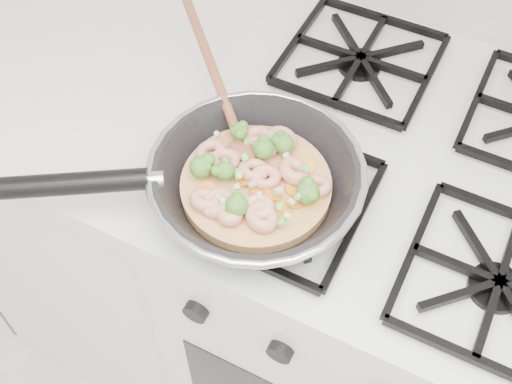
% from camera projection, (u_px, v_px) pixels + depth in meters
% --- Properties ---
extents(stove, '(0.60, 0.60, 0.92)m').
position_uv_depth(stove, '(374.00, 303.00, 1.29)').
color(stove, silver).
rests_on(stove, ground).
extents(counter_left, '(1.00, 0.60, 0.90)m').
position_uv_depth(counter_left, '(49.00, 164.00, 1.51)').
color(counter_left, white).
rests_on(counter_left, ground).
extents(skillet, '(0.44, 0.43, 0.10)m').
position_uv_depth(skillet, '(251.00, 179.00, 0.85)').
color(skillet, black).
rests_on(skillet, stove).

